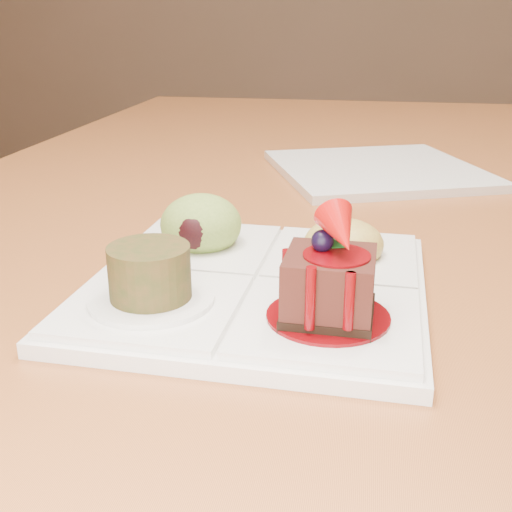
# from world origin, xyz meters

# --- Properties ---
(dining_table) EXTENTS (1.00, 1.80, 0.75)m
(dining_table) POSITION_xyz_m (0.00, 0.00, 0.68)
(dining_table) COLOR #A15929
(dining_table) RESTS_ON ground
(sampler_plate) EXTENTS (0.28, 0.28, 0.11)m
(sampler_plate) POSITION_xyz_m (-0.01, -0.36, 0.77)
(sampler_plate) COLOR silver
(sampler_plate) RESTS_ON dining_table
(second_plate) EXTENTS (0.36, 0.36, 0.01)m
(second_plate) POSITION_xyz_m (0.10, 0.08, 0.76)
(second_plate) COLOR silver
(second_plate) RESTS_ON dining_table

